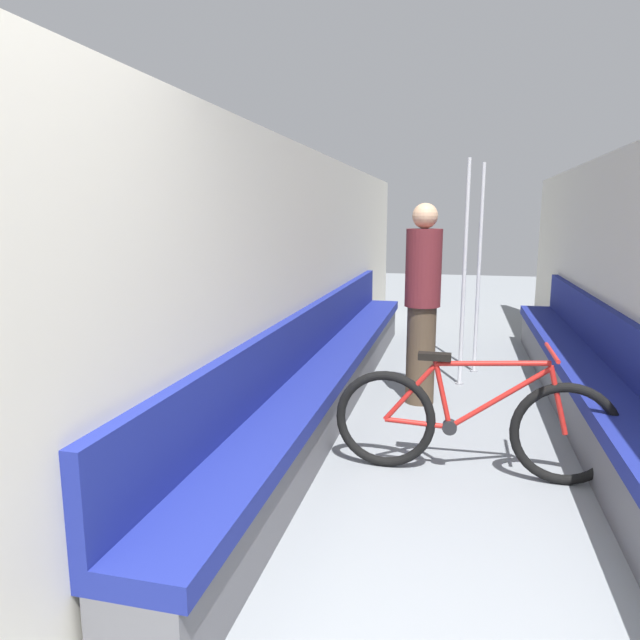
{
  "coord_description": "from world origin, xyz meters",
  "views": [
    {
      "loc": [
        -0.01,
        -1.09,
        1.6
      ],
      "look_at": [
        -1.04,
        3.13,
        0.8
      ],
      "focal_mm": 32.0,
      "sensor_mm": 36.0,
      "label": 1
    }
  ],
  "objects": [
    {
      "name": "wall_left",
      "position": [
        -1.26,
        3.48,
        1.07
      ],
      "size": [
        0.1,
        10.16,
        2.14
      ],
      "primitive_type": "cube",
      "color": "beige",
      "rests_on": "ground"
    },
    {
      "name": "wall_right",
      "position": [
        1.26,
        3.48,
        1.07
      ],
      "size": [
        0.1,
        10.16,
        2.14
      ],
      "primitive_type": "cube",
      "color": "beige",
      "rests_on": "ground"
    },
    {
      "name": "bench_seat_row_left",
      "position": [
        -1.02,
        3.45,
        0.3
      ],
      "size": [
        0.42,
        6.2,
        0.87
      ],
      "color": "#5B5B60",
      "rests_on": "ground"
    },
    {
      "name": "bench_seat_row_right",
      "position": [
        1.02,
        3.45,
        0.3
      ],
      "size": [
        0.42,
        6.2,
        0.87
      ],
      "color": "#5B5B60",
      "rests_on": "ground"
    },
    {
      "name": "bicycle",
      "position": [
        0.11,
        2.37,
        0.34
      ],
      "size": [
        1.71,
        0.46,
        0.82
      ],
      "rotation": [
        0.0,
        0.0,
        0.05
      ],
      "color": "black",
      "rests_on": "ground"
    },
    {
      "name": "grab_pole_near",
      "position": [
        0.19,
        4.88,
        1.03
      ],
      "size": [
        0.08,
        0.08,
        2.12
      ],
      "color": "gray",
      "rests_on": "ground"
    },
    {
      "name": "grab_pole_far",
      "position": [
        0.04,
        4.38,
        1.03
      ],
      "size": [
        0.08,
        0.08,
        2.12
      ],
      "color": "gray",
      "rests_on": "ground"
    },
    {
      "name": "passenger_standing",
      "position": [
        -0.3,
        3.73,
        0.88
      ],
      "size": [
        0.3,
        0.3,
        1.7
      ],
      "rotation": [
        0.0,
        0.0,
        -2.75
      ],
      "color": "#473828",
      "rests_on": "ground"
    }
  ]
}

